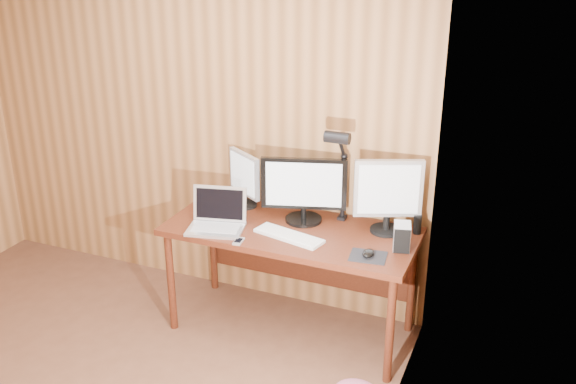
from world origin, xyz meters
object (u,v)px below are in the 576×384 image
Objects in this scene: monitor_center at (304,189)px; hard_drive at (402,237)px; phone at (239,241)px; laptop at (217,218)px; desk at (295,241)px; monitor_left at (244,178)px; mouse at (368,253)px; speaker at (417,224)px; monitor_right at (388,194)px; desk_lamp at (340,162)px; keyboard at (289,236)px.

monitor_center reaches higher than hard_drive.
monitor_center is 5.15× the size of phone.
desk is at bearing 14.21° from laptop.
monitor_left is at bearing 153.93° from monitor_center.
mouse is at bearing -48.51° from monitor_center.
hard_drive is 0.25m from speaker.
desk is at bearing 159.53° from mouse.
desk is at bearing 52.37° from phone.
monitor_right reaches higher than mouse.
monitor_right reaches higher than monitor_center.
desk_lamp is (-0.30, 0.36, 0.40)m from mouse.
laptop reaches higher than phone.
desk is 2.35× the size of desk_lamp.
speaker is at bearing 34.22° from monitor_left.
monitor_left is (-0.43, 0.14, 0.33)m from desk.
laptop is (-1.01, -0.35, -0.20)m from monitor_right.
monitor_center is 0.47m from monitor_left.
phone is at bearing -120.74° from desk.
keyboard is 2.92× the size of hard_drive.
hard_drive is (0.14, -0.19, -0.18)m from monitor_right.
desk is 0.63m from mouse.
desk_lamp is (0.26, 0.11, 0.54)m from desk.
hard_drive reaches higher than mouse.
phone is 0.80m from desk_lamp.
desk_lamp is at bearing -7.12° from monitor_center.
monitor_right is (0.54, 0.04, 0.03)m from monitor_center.
laptop is at bearing -164.43° from monitor_center.
desk_lamp is at bearing 12.61° from laptop.
monitor_left is 1.17m from hard_drive.
desk is 0.69m from monitor_right.
laptop is 0.48m from keyboard.
hard_drive is (1.15, 0.15, 0.02)m from laptop.
hard_drive is at bearing -16.35° from desk_lamp.
laptop reaches higher than desk.
keyboard is (-0.53, -0.31, -0.25)m from monitor_right.
monitor_center is at bearing 19.12° from laptop.
monitor_center is 0.58m from laptop.
monitor_center is 0.75m from speaker.
speaker is at bearing -7.12° from monitor_right.
keyboard is (0.46, -0.34, -0.19)m from monitor_left.
monitor_center is (0.03, 0.07, 0.35)m from desk.
monitor_center is 0.55m from phone.
monitor_left is at bearing 162.07° from mouse.
desk is at bearing 113.85° from keyboard.
monitor_left reaches higher than desk.
phone is at bearing -46.48° from laptop.
monitor_center is at bearing 152.47° from mouse.
monitor_right reaches higher than desk.
laptop is at bearing -58.59° from monitor_left.
hard_drive is 0.60m from desk_lamp.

